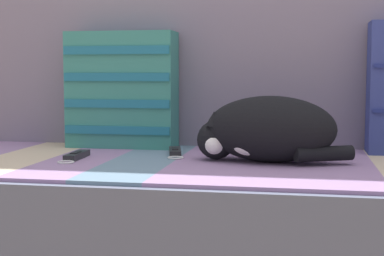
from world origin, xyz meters
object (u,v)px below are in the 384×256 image
sleeping_cat (265,131)px  game_remote_near (175,152)px  game_remote_far (76,156)px  throw_pillow_striped (122,90)px  couch (240,229)px

sleeping_cat → game_remote_near: bearing=161.1°
game_remote_near → game_remote_far: 0.31m
throw_pillow_striped → game_remote_far: (-0.05, -0.30, -0.19)m
couch → sleeping_cat: size_ratio=4.45×
couch → game_remote_far: bearing=-172.0°
throw_pillow_striped → game_remote_near: 0.34m
game_remote_far → couch: bearing=8.0°
game_remote_near → couch: bearing=-18.3°
game_remote_far → sleeping_cat: bearing=4.3°
throw_pillow_striped → sleeping_cat: size_ratio=0.88×
sleeping_cat → game_remote_near: size_ratio=2.42×
couch → game_remote_far: (-0.49, -0.07, 0.22)m
couch → game_remote_near: bearing=161.7°
throw_pillow_striped → game_remote_near: size_ratio=2.12×
game_remote_near → throw_pillow_striped: bearing=144.1°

